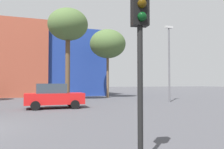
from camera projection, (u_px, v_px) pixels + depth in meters
parked_car_2 at (54, 96)px, 16.12m from camera, size 4.02×1.97×1.74m
traffic_light_near_right at (140, 32)px, 4.95m from camera, size 0.39×0.38×3.90m
bare_tree_0 at (68, 26)px, 23.85m from camera, size 4.15×4.15×9.55m
bare_tree_1 at (108, 44)px, 28.36m from camera, size 4.43×4.43×8.41m
street_lamp at (169, 58)px, 21.89m from camera, size 0.80×0.24×7.26m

